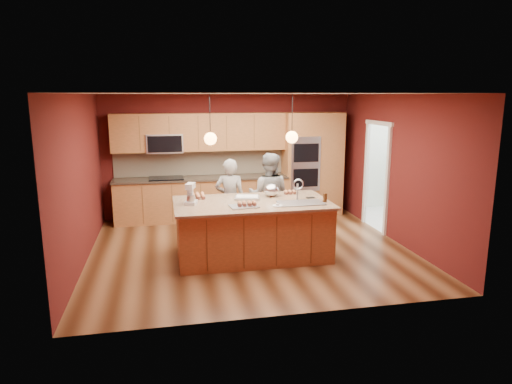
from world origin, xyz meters
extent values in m
plane|color=#41220F|center=(0.00, 0.00, 0.00)|extent=(5.50, 5.50, 0.00)
plane|color=white|center=(0.00, 0.00, 2.70)|extent=(5.50, 5.50, 0.00)
plane|color=#4D1312|center=(0.00, 2.50, 1.35)|extent=(5.50, 0.00, 5.50)
plane|color=#4D1312|center=(0.00, -2.50, 1.35)|extent=(5.50, 0.00, 5.50)
plane|color=#4D1312|center=(-2.75, 0.00, 1.35)|extent=(0.00, 5.00, 5.00)
plane|color=#4D1312|center=(2.75, 0.00, 1.35)|extent=(0.00, 5.00, 5.00)
cube|color=brown|center=(-0.65, 2.20, 0.45)|extent=(3.70, 0.60, 0.90)
cube|color=#2D2019|center=(-0.65, 2.19, 0.92)|extent=(3.74, 0.64, 0.04)
cube|color=beige|center=(-0.65, 2.48, 1.22)|extent=(3.70, 0.03, 0.56)
cube|color=brown|center=(-0.65, 2.32, 1.90)|extent=(3.70, 0.36, 0.80)
cube|color=black|center=(-1.40, 2.18, 0.94)|extent=(0.72, 0.52, 0.03)
cube|color=#B3B5BB|center=(-1.40, 2.30, 1.68)|extent=(0.76, 0.40, 0.40)
cube|color=brown|center=(1.60, 2.20, 1.15)|extent=(0.80, 0.60, 2.30)
cube|color=#B3B5BB|center=(1.60, 1.90, 1.20)|extent=(0.66, 0.04, 1.20)
cube|color=brown|center=(2.25, 2.20, 1.15)|extent=(0.50, 0.60, 2.30)
plane|color=silver|center=(3.65, 1.20, 0.00)|extent=(2.60, 2.60, 0.00)
plane|color=silver|center=(4.55, 1.20, 1.35)|extent=(0.00, 2.70, 2.70)
cube|color=silver|center=(4.35, 1.20, 1.95)|extent=(0.35, 2.40, 0.75)
cylinder|color=black|center=(-0.70, -0.31, 2.35)|extent=(0.01, 0.01, 0.70)
sphere|color=#FFA351|center=(-0.70, -0.31, 2.00)|extent=(0.20, 0.20, 0.20)
cylinder|color=black|center=(0.64, -0.31, 2.35)|extent=(0.01, 0.01, 0.70)
sphere|color=#FFA351|center=(0.64, -0.31, 2.00)|extent=(0.20, 0.20, 0.20)
cube|color=brown|center=(-0.03, -0.31, 0.45)|extent=(2.47, 1.34, 0.91)
cube|color=#CFAE8A|center=(-0.03, -0.31, 0.93)|extent=(2.57, 1.44, 0.04)
cube|color=#B3B5BB|center=(0.74, -0.57, 0.87)|extent=(0.74, 0.43, 0.18)
imported|color=black|center=(-0.26, 0.65, 0.77)|extent=(0.63, 0.49, 1.54)
imported|color=slate|center=(0.48, 0.65, 0.81)|extent=(0.96, 0.87, 1.63)
cube|color=silver|center=(-1.03, -0.28, 0.97)|extent=(0.24, 0.28, 0.05)
cube|color=silver|center=(-1.03, -0.19, 1.12)|extent=(0.11, 0.10, 0.23)
cube|color=silver|center=(-1.03, -0.27, 1.24)|extent=(0.18, 0.26, 0.09)
cylinder|color=silver|center=(-1.03, -0.32, 1.03)|extent=(0.13, 0.13, 0.13)
cube|color=#BABDC1|center=(-0.07, -0.08, 0.96)|extent=(0.47, 0.39, 0.03)
cube|color=white|center=(-0.07, -0.08, 0.98)|extent=(0.41, 0.33, 0.02)
cube|color=#B3B5BB|center=(-0.23, -0.64, 0.96)|extent=(0.47, 0.36, 0.02)
ellipsoid|color=silver|center=(0.38, 0.02, 1.05)|extent=(0.27, 0.27, 0.23)
cylinder|color=silver|center=(0.31, -0.71, 0.95)|extent=(0.16, 0.16, 0.01)
cylinder|color=#371B0A|center=(1.16, -0.55, 1.01)|extent=(0.07, 0.07, 0.14)
cube|color=black|center=(1.01, -0.24, 0.95)|extent=(0.15, 0.09, 0.01)
cube|color=silver|center=(4.19, 0.90, 0.47)|extent=(0.73, 0.75, 0.94)
cube|color=silver|center=(4.17, 1.51, 0.50)|extent=(0.64, 0.66, 1.01)
camera|label=1|loc=(-1.44, -7.54, 2.68)|focal=32.00mm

